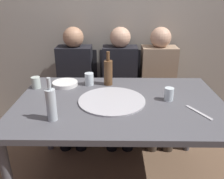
{
  "coord_description": "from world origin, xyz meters",
  "views": [
    {
      "loc": [
        -0.04,
        -1.54,
        1.49
      ],
      "look_at": [
        -0.06,
        0.09,
        0.8
      ],
      "focal_mm": 37.37,
      "sensor_mm": 36.0,
      "label": 1
    }
  ],
  "objects_px": {
    "pizza_tray": "(112,100)",
    "plate_stack": "(65,84)",
    "table_knife": "(199,112)",
    "guest_in_sweater": "(74,80)",
    "wine_glass": "(36,83)",
    "guest_in_beanie": "(120,80)",
    "chair_left": "(77,86)",
    "tumbler_far": "(89,79)",
    "chair_right": "(156,86)",
    "beer_bottle": "(108,72)",
    "chair_middle": "(119,86)",
    "dining_table": "(120,110)",
    "tumbler_near": "(169,94)",
    "wine_bottle": "(51,104)",
    "guest_by_wall": "(159,80)"
  },
  "relations": [
    {
      "from": "chair_middle",
      "to": "guest_in_beanie",
      "type": "xyz_separation_m",
      "value": [
        -0.0,
        -0.15,
        0.13
      ]
    },
    {
      "from": "tumbler_near",
      "to": "guest_by_wall",
      "type": "bearing_deg",
      "value": 84.86
    },
    {
      "from": "table_knife",
      "to": "guest_in_beanie",
      "type": "distance_m",
      "value": 1.05
    },
    {
      "from": "wine_bottle",
      "to": "guest_by_wall",
      "type": "xyz_separation_m",
      "value": [
        0.85,
        1.02,
        -0.22
      ]
    },
    {
      "from": "tumbler_far",
      "to": "chair_right",
      "type": "xyz_separation_m",
      "value": [
        0.68,
        0.58,
        -0.29
      ]
    },
    {
      "from": "wine_glass",
      "to": "table_knife",
      "type": "relative_size",
      "value": 0.43
    },
    {
      "from": "guest_in_beanie",
      "to": "chair_middle",
      "type": "bearing_deg",
      "value": -90.0
    },
    {
      "from": "chair_middle",
      "to": "table_knife",
      "type": "bearing_deg",
      "value": 115.11
    },
    {
      "from": "tumbler_near",
      "to": "guest_in_sweater",
      "type": "bearing_deg",
      "value": 138.44
    },
    {
      "from": "wine_bottle",
      "to": "tumbler_near",
      "type": "relative_size",
      "value": 2.89
    },
    {
      "from": "wine_bottle",
      "to": "guest_by_wall",
      "type": "distance_m",
      "value": 1.34
    },
    {
      "from": "wine_glass",
      "to": "guest_in_beanie",
      "type": "height_order",
      "value": "guest_in_beanie"
    },
    {
      "from": "tumbler_near",
      "to": "guest_by_wall",
      "type": "height_order",
      "value": "guest_by_wall"
    },
    {
      "from": "dining_table",
      "to": "tumbler_near",
      "type": "bearing_deg",
      "value": 2.88
    },
    {
      "from": "plate_stack",
      "to": "tumbler_near",
      "type": "bearing_deg",
      "value": -18.93
    },
    {
      "from": "wine_bottle",
      "to": "dining_table",
      "type": "bearing_deg",
      "value": 33.15
    },
    {
      "from": "pizza_tray",
      "to": "tumbler_near",
      "type": "height_order",
      "value": "tumbler_near"
    },
    {
      "from": "chair_middle",
      "to": "guest_in_beanie",
      "type": "height_order",
      "value": "guest_in_beanie"
    },
    {
      "from": "tumbler_near",
      "to": "guest_in_beanie",
      "type": "xyz_separation_m",
      "value": [
        -0.34,
        0.73,
        -0.16
      ]
    },
    {
      "from": "beer_bottle",
      "to": "wine_glass",
      "type": "distance_m",
      "value": 0.6
    },
    {
      "from": "dining_table",
      "to": "table_knife",
      "type": "height_order",
      "value": "table_knife"
    },
    {
      "from": "guest_in_sweater",
      "to": "guest_by_wall",
      "type": "distance_m",
      "value": 0.88
    },
    {
      "from": "chair_left",
      "to": "tumbler_far",
      "type": "bearing_deg",
      "value": 109.54
    },
    {
      "from": "table_knife",
      "to": "pizza_tray",
      "type": "bearing_deg",
      "value": 45.45
    },
    {
      "from": "chair_right",
      "to": "tumbler_far",
      "type": "bearing_deg",
      "value": 40.5
    },
    {
      "from": "tumbler_far",
      "to": "chair_middle",
      "type": "bearing_deg",
      "value": 64.99
    },
    {
      "from": "wine_glass",
      "to": "chair_left",
      "type": "bearing_deg",
      "value": 70.99
    },
    {
      "from": "beer_bottle",
      "to": "chair_left",
      "type": "relative_size",
      "value": 0.32
    },
    {
      "from": "table_knife",
      "to": "guest_in_sweater",
      "type": "height_order",
      "value": "guest_in_sweater"
    },
    {
      "from": "beer_bottle",
      "to": "chair_right",
      "type": "relative_size",
      "value": 0.32
    },
    {
      "from": "tumbler_far",
      "to": "plate_stack",
      "type": "distance_m",
      "value": 0.21
    },
    {
      "from": "wine_bottle",
      "to": "plate_stack",
      "type": "height_order",
      "value": "wine_bottle"
    },
    {
      "from": "chair_left",
      "to": "plate_stack",
      "type": "bearing_deg",
      "value": 90.07
    },
    {
      "from": "guest_in_beanie",
      "to": "guest_by_wall",
      "type": "bearing_deg",
      "value": -180.0
    },
    {
      "from": "wine_bottle",
      "to": "tumbler_near",
      "type": "height_order",
      "value": "wine_bottle"
    },
    {
      "from": "pizza_tray",
      "to": "plate_stack",
      "type": "height_order",
      "value": "plate_stack"
    },
    {
      "from": "tumbler_far",
      "to": "guest_by_wall",
      "type": "relative_size",
      "value": 0.09
    },
    {
      "from": "beer_bottle",
      "to": "wine_glass",
      "type": "xyz_separation_m",
      "value": [
        -0.59,
        -0.09,
        -0.06
      ]
    },
    {
      "from": "plate_stack",
      "to": "guest_by_wall",
      "type": "relative_size",
      "value": 0.18
    },
    {
      "from": "dining_table",
      "to": "chair_right",
      "type": "relative_size",
      "value": 1.68
    },
    {
      "from": "chair_right",
      "to": "guest_in_sweater",
      "type": "xyz_separation_m",
      "value": [
        -0.88,
        -0.15,
        0.13
      ]
    },
    {
      "from": "guest_in_sweater",
      "to": "chair_middle",
      "type": "bearing_deg",
      "value": -162.35
    },
    {
      "from": "chair_right",
      "to": "guest_in_sweater",
      "type": "height_order",
      "value": "guest_in_sweater"
    },
    {
      "from": "tumbler_far",
      "to": "beer_bottle",
      "type": "bearing_deg",
      "value": 3.8
    },
    {
      "from": "plate_stack",
      "to": "chair_right",
      "type": "distance_m",
      "value": 1.1
    },
    {
      "from": "dining_table",
      "to": "wine_bottle",
      "type": "height_order",
      "value": "wine_bottle"
    },
    {
      "from": "wine_bottle",
      "to": "guest_in_sweater",
      "type": "distance_m",
      "value": 1.04
    },
    {
      "from": "chair_middle",
      "to": "chair_right",
      "type": "distance_m",
      "value": 0.41
    },
    {
      "from": "guest_in_beanie",
      "to": "tumbler_far",
      "type": "bearing_deg",
      "value": 57.72
    },
    {
      "from": "pizza_tray",
      "to": "guest_by_wall",
      "type": "xyz_separation_m",
      "value": [
        0.48,
        0.75,
        -0.12
      ]
    }
  ]
}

